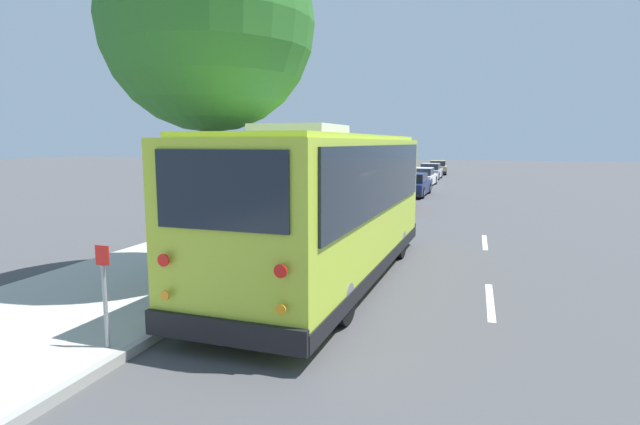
{
  "coord_description": "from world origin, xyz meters",
  "views": [
    {
      "loc": [
        -9.47,
        -3.02,
        3.03
      ],
      "look_at": [
        2.25,
        0.61,
        1.3
      ],
      "focal_mm": 28.0,
      "sensor_mm": 36.0,
      "label": 1
    }
  ],
  "objects_px": {
    "sign_post_near": "(105,295)",
    "parked_sedan_navy": "(412,185)",
    "parked_sedan_silver": "(431,172)",
    "sign_post_far": "(168,275)",
    "shuttle_bus": "(328,200)",
    "street_tree": "(211,11)",
    "parked_sedan_maroon": "(390,197)",
    "parked_sedan_tan": "(438,168)",
    "parked_sedan_white": "(422,177)"
  },
  "relations": [
    {
      "from": "sign_post_near",
      "to": "parked_sedan_navy",
      "type": "bearing_deg",
      "value": -3.67
    },
    {
      "from": "parked_sedan_silver",
      "to": "sign_post_far",
      "type": "xyz_separation_m",
      "value": [
        -35.6,
        1.37,
        0.21
      ]
    },
    {
      "from": "shuttle_bus",
      "to": "parked_sedan_silver",
      "type": "height_order",
      "value": "shuttle_bus"
    },
    {
      "from": "shuttle_bus",
      "to": "parked_sedan_navy",
      "type": "distance_m",
      "value": 18.51
    },
    {
      "from": "shuttle_bus",
      "to": "street_tree",
      "type": "distance_m",
      "value": 4.59
    },
    {
      "from": "shuttle_bus",
      "to": "parked_sedan_maroon",
      "type": "bearing_deg",
      "value": 5.01
    },
    {
      "from": "sign_post_near",
      "to": "parked_sedan_tan",
      "type": "bearing_deg",
      "value": -1.92
    },
    {
      "from": "sign_post_near",
      "to": "sign_post_far",
      "type": "distance_m",
      "value": 1.51
    },
    {
      "from": "parked_sedan_white",
      "to": "street_tree",
      "type": "relative_size",
      "value": 0.54
    },
    {
      "from": "parked_sedan_maroon",
      "to": "sign_post_near",
      "type": "height_order",
      "value": "sign_post_near"
    },
    {
      "from": "parked_sedan_tan",
      "to": "sign_post_far",
      "type": "bearing_deg",
      "value": 173.94
    },
    {
      "from": "street_tree",
      "to": "sign_post_near",
      "type": "xyz_separation_m",
      "value": [
        -4.02,
        -0.45,
        -4.79
      ]
    },
    {
      "from": "shuttle_bus",
      "to": "street_tree",
      "type": "relative_size",
      "value": 1.14
    },
    {
      "from": "sign_post_near",
      "to": "sign_post_far",
      "type": "xyz_separation_m",
      "value": [
        1.5,
        0.0,
        -0.1
      ]
    },
    {
      "from": "sign_post_near",
      "to": "sign_post_far",
      "type": "relative_size",
      "value": 1.12
    },
    {
      "from": "parked_sedan_silver",
      "to": "street_tree",
      "type": "relative_size",
      "value": 0.52
    },
    {
      "from": "parked_sedan_navy",
      "to": "parked_sedan_white",
      "type": "bearing_deg",
      "value": 3.23
    },
    {
      "from": "parked_sedan_maroon",
      "to": "parked_sedan_navy",
      "type": "relative_size",
      "value": 0.92
    },
    {
      "from": "sign_post_near",
      "to": "parked_sedan_silver",
      "type": "bearing_deg",
      "value": -2.11
    },
    {
      "from": "shuttle_bus",
      "to": "street_tree",
      "type": "height_order",
      "value": "street_tree"
    },
    {
      "from": "parked_sedan_navy",
      "to": "parked_sedan_silver",
      "type": "height_order",
      "value": "parked_sedan_silver"
    },
    {
      "from": "shuttle_bus",
      "to": "sign_post_near",
      "type": "distance_m",
      "value": 5.22
    },
    {
      "from": "parked_sedan_white",
      "to": "parked_sedan_maroon",
      "type": "bearing_deg",
      "value": -177.65
    },
    {
      "from": "parked_sedan_maroon",
      "to": "parked_sedan_tan",
      "type": "relative_size",
      "value": 0.95
    },
    {
      "from": "parked_sedan_white",
      "to": "parked_sedan_tan",
      "type": "bearing_deg",
      "value": 2.3
    },
    {
      "from": "parked_sedan_white",
      "to": "parked_sedan_silver",
      "type": "bearing_deg",
      "value": 2.7
    },
    {
      "from": "parked_sedan_navy",
      "to": "sign_post_near",
      "type": "distance_m",
      "value": 23.32
    },
    {
      "from": "shuttle_bus",
      "to": "street_tree",
      "type": "bearing_deg",
      "value": 111.09
    },
    {
      "from": "shuttle_bus",
      "to": "parked_sedan_maroon",
      "type": "xyz_separation_m",
      "value": [
        11.93,
        0.58,
        -1.19
      ]
    },
    {
      "from": "parked_sedan_silver",
      "to": "shuttle_bus",
      "type": "bearing_deg",
      "value": -177.49
    },
    {
      "from": "parked_sedan_white",
      "to": "sign_post_far",
      "type": "relative_size",
      "value": 3.31
    },
    {
      "from": "parked_sedan_tan",
      "to": "sign_post_near",
      "type": "relative_size",
      "value": 3.07
    },
    {
      "from": "shuttle_bus",
      "to": "sign_post_near",
      "type": "bearing_deg",
      "value": 161.23
    },
    {
      "from": "parked_sedan_silver",
      "to": "street_tree",
      "type": "height_order",
      "value": "street_tree"
    },
    {
      "from": "shuttle_bus",
      "to": "parked_sedan_maroon",
      "type": "distance_m",
      "value": 12.01
    },
    {
      "from": "street_tree",
      "to": "sign_post_far",
      "type": "xyz_separation_m",
      "value": [
        -2.52,
        -0.45,
        -4.89
      ]
    },
    {
      "from": "parked_sedan_tan",
      "to": "sign_post_far",
      "type": "distance_m",
      "value": 42.22
    },
    {
      "from": "shuttle_bus",
      "to": "parked_sedan_tan",
      "type": "bearing_deg",
      "value": 2.76
    },
    {
      "from": "parked_sedan_tan",
      "to": "sign_post_far",
      "type": "relative_size",
      "value": 3.43
    },
    {
      "from": "parked_sedan_silver",
      "to": "street_tree",
      "type": "xyz_separation_m",
      "value": [
        -33.08,
        1.81,
        5.1
      ]
    },
    {
      "from": "shuttle_bus",
      "to": "parked_sedan_silver",
      "type": "bearing_deg",
      "value": 3.05
    },
    {
      "from": "sign_post_far",
      "to": "parked_sedan_navy",
      "type": "bearing_deg",
      "value": -3.93
    },
    {
      "from": "parked_sedan_maroon",
      "to": "parked_sedan_silver",
      "type": "relative_size",
      "value": 1.03
    },
    {
      "from": "parked_sedan_white",
      "to": "street_tree",
      "type": "bearing_deg",
      "value": 178.83
    },
    {
      "from": "shuttle_bus",
      "to": "parked_sedan_white",
      "type": "relative_size",
      "value": 2.12
    },
    {
      "from": "shuttle_bus",
      "to": "sign_post_far",
      "type": "xyz_separation_m",
      "value": [
        -3.3,
        1.84,
        -0.98
      ]
    },
    {
      "from": "sign_post_near",
      "to": "parked_sedan_white",
      "type": "bearing_deg",
      "value": -2.58
    },
    {
      "from": "parked_sedan_silver",
      "to": "parked_sedan_tan",
      "type": "bearing_deg",
      "value": 0.78
    },
    {
      "from": "parked_sedan_maroon",
      "to": "street_tree",
      "type": "bearing_deg",
      "value": 174.94
    },
    {
      "from": "sign_post_far",
      "to": "sign_post_near",
      "type": "bearing_deg",
      "value": 180.0
    }
  ]
}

